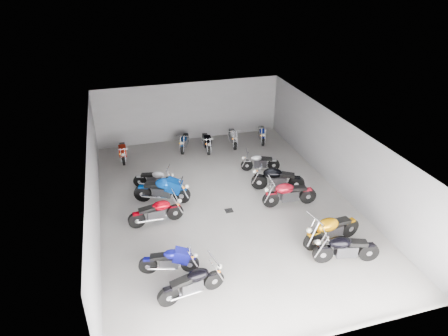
# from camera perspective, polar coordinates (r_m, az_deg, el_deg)

# --- Properties ---
(ground) EXTENTS (14.00, 14.00, 0.00)m
(ground) POSITION_cam_1_polar(r_m,az_deg,el_deg) (16.53, 0.22, -5.19)
(ground) COLOR #9C9A94
(ground) RESTS_ON ground
(wall_back) EXTENTS (10.00, 0.10, 3.20)m
(wall_back) POSITION_cam_1_polar(r_m,az_deg,el_deg) (21.94, -4.97, 8.05)
(wall_back) COLOR slate
(wall_back) RESTS_ON ground
(wall_left) EXTENTS (0.10, 14.00, 3.20)m
(wall_left) POSITION_cam_1_polar(r_m,az_deg,el_deg) (15.26, -18.13, -2.76)
(wall_left) COLOR slate
(wall_left) RESTS_ON ground
(wall_right) EXTENTS (0.10, 14.00, 3.20)m
(wall_right) POSITION_cam_1_polar(r_m,az_deg,el_deg) (17.63, 16.03, 1.85)
(wall_right) COLOR slate
(wall_right) RESTS_ON ground
(ceiling) EXTENTS (10.00, 14.00, 0.04)m
(ceiling) POSITION_cam_1_polar(r_m,az_deg,el_deg) (15.01, 0.24, 5.15)
(ceiling) COLOR black
(ceiling) RESTS_ON wall_back
(drain_grate) EXTENTS (0.32, 0.32, 0.01)m
(drain_grate) POSITION_cam_1_polar(r_m,az_deg,el_deg) (16.12, 0.72, -6.11)
(drain_grate) COLOR black
(drain_grate) RESTS_ON ground
(motorcycle_left_a) EXTENTS (2.10, 0.58, 0.93)m
(motorcycle_left_a) POSITION_cam_1_polar(r_m,az_deg,el_deg) (12.30, -4.56, -16.08)
(motorcycle_left_a) COLOR black
(motorcycle_left_a) RESTS_ON ground
(motorcycle_left_b) EXTENTS (1.92, 0.58, 0.85)m
(motorcycle_left_b) POSITION_cam_1_polar(r_m,az_deg,el_deg) (13.18, -7.79, -12.96)
(motorcycle_left_b) COLOR black
(motorcycle_left_b) RESTS_ON ground
(motorcycle_left_d) EXTENTS (2.12, 0.46, 0.93)m
(motorcycle_left_d) POSITION_cam_1_polar(r_m,az_deg,el_deg) (15.37, -9.61, -6.20)
(motorcycle_left_d) COLOR black
(motorcycle_left_d) RESTS_ON ground
(motorcycle_left_e) EXTENTS (2.26, 0.99, 1.04)m
(motorcycle_left_e) POSITION_cam_1_polar(r_m,az_deg,el_deg) (16.58, -8.77, -3.12)
(motorcycle_left_e) COLOR black
(motorcycle_left_e) RESTS_ON ground
(motorcycle_left_f) EXTENTS (1.77, 0.81, 0.82)m
(motorcycle_left_f) POSITION_cam_1_polar(r_m,az_deg,el_deg) (17.70, -9.90, -1.52)
(motorcycle_left_f) COLOR black
(motorcycle_left_f) RESTS_ON ground
(motorcycle_right_a) EXTENTS (2.21, 0.66, 0.98)m
(motorcycle_right_a) POSITION_cam_1_polar(r_m,az_deg,el_deg) (14.00, 16.97, -10.92)
(motorcycle_right_a) COLOR black
(motorcycle_right_a) RESTS_ON ground
(motorcycle_right_b) EXTENTS (2.37, 0.65, 1.05)m
(motorcycle_right_b) POSITION_cam_1_polar(r_m,az_deg,el_deg) (14.65, 15.12, -8.49)
(motorcycle_right_b) COLOR black
(motorcycle_right_b) RESTS_ON ground
(motorcycle_right_d) EXTENTS (2.27, 0.50, 1.00)m
(motorcycle_right_d) POSITION_cam_1_polar(r_m,az_deg,el_deg) (16.41, 9.27, -3.62)
(motorcycle_right_d) COLOR black
(motorcycle_right_d) RESTS_ON ground
(motorcycle_right_e) EXTENTS (2.20, 1.00, 1.02)m
(motorcycle_right_e) POSITION_cam_1_polar(r_m,az_deg,el_deg) (17.38, 7.62, -1.52)
(motorcycle_right_e) COLOR black
(motorcycle_right_e) RESTS_ON ground
(motorcycle_right_f) EXTENTS (1.82, 0.58, 0.81)m
(motorcycle_right_f) POSITION_cam_1_polar(r_m,az_deg,el_deg) (18.94, 5.15, 0.86)
(motorcycle_right_f) COLOR black
(motorcycle_right_f) RESTS_ON ground
(motorcycle_back_a) EXTENTS (0.39, 1.91, 0.84)m
(motorcycle_back_a) POSITION_cam_1_polar(r_m,az_deg,el_deg) (20.54, -14.26, 2.36)
(motorcycle_back_a) COLOR black
(motorcycle_back_a) RESTS_ON ground
(motorcycle_back_c) EXTENTS (0.78, 1.79, 0.82)m
(motorcycle_back_c) POSITION_cam_1_polar(r_m,az_deg,el_deg) (21.12, -5.66, 3.83)
(motorcycle_back_c) COLOR black
(motorcycle_back_c) RESTS_ON ground
(motorcycle_back_d) EXTENTS (0.42, 1.93, 0.85)m
(motorcycle_back_d) POSITION_cam_1_polar(r_m,az_deg,el_deg) (20.98, -2.53, 3.82)
(motorcycle_back_d) COLOR black
(motorcycle_back_d) RESTS_ON ground
(motorcycle_back_e) EXTENTS (0.48, 1.97, 0.87)m
(motorcycle_back_e) POSITION_cam_1_polar(r_m,az_deg,el_deg) (21.52, 1.28, 4.52)
(motorcycle_back_e) COLOR black
(motorcycle_back_e) RESTS_ON ground
(motorcycle_back_f) EXTENTS (0.62, 1.84, 0.83)m
(motorcycle_back_f) POSITION_cam_1_polar(r_m,az_deg,el_deg) (22.06, 5.44, 4.94)
(motorcycle_back_f) COLOR black
(motorcycle_back_f) RESTS_ON ground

